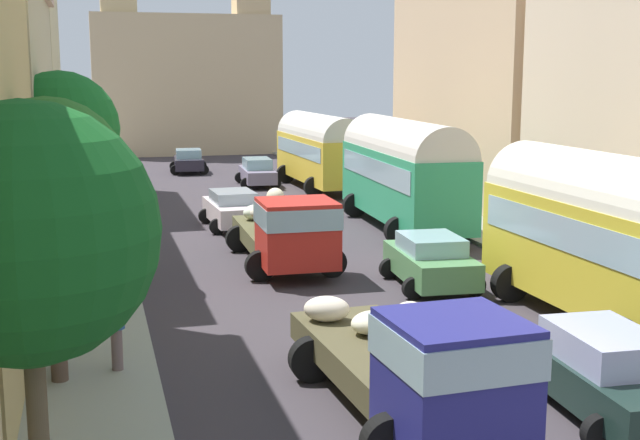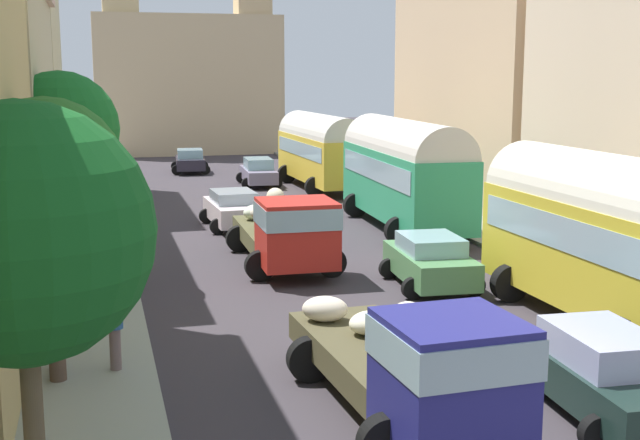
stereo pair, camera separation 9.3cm
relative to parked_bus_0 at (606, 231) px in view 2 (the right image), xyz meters
name	(u,v)px [view 2 (the right image)]	position (x,y,z in m)	size (l,w,h in m)	color
ground_plane	(277,224)	(-4.74, 15.50, -2.34)	(154.00, 154.00, 0.00)	#3B343A
sidewalk_left	(92,231)	(-11.99, 15.50, -2.27)	(2.50, 70.00, 0.14)	#979D8F
sidewalk_right	(444,215)	(2.51, 15.50, -2.27)	(2.50, 70.00, 0.14)	gray
building_left_3	(5,63)	(-15.63, 25.15, 4.18)	(4.79, 11.01, 13.02)	beige
building_right_2	(498,87)	(6.44, 18.68, 3.04)	(5.35, 13.22, 10.75)	#D8B38C
distant_church	(188,74)	(-4.74, 47.29, 3.61)	(13.69, 6.18, 17.61)	tan
parked_bus_0	(606,231)	(0.00, 0.00, 0.00)	(3.30, 8.26, 4.19)	gold
parked_bus_1	(404,168)	(-0.12, 13.38, 0.04)	(3.56, 9.76, 4.29)	#2D9C69
parked_bus_2	(320,148)	(-0.31, 25.30, -0.16)	(3.35, 9.11, 3.92)	gold
cargo_truck_0	(415,362)	(-6.66, -4.63, -1.09)	(3.09, 6.85, 2.39)	navy
cargo_truck_1	(287,230)	(-6.10, 7.71, -1.07)	(3.16, 7.11, 2.39)	red
car_0	(234,209)	(-6.54, 15.29, -1.58)	(2.46, 4.08, 1.47)	silver
car_1	(190,161)	(-6.14, 34.26, -1.61)	(2.46, 3.72, 1.44)	#282532
car_2	(602,372)	(-3.15, -4.79, -1.55)	(2.42, 4.39, 1.58)	#1A2D27
car_3	(430,261)	(-2.62, 4.52, -1.57)	(2.53, 3.95, 1.50)	#528B53
car_4	(258,172)	(-3.23, 27.30, -1.59)	(2.28, 4.17, 1.49)	gray
pedestrian_1	(114,325)	(-11.53, -0.53, -1.25)	(0.39, 0.39, 1.88)	#735F60
pedestrian_2	(54,330)	(-12.71, -0.21, -1.37)	(0.34, 0.34, 1.69)	navy
roadside_tree_0	(22,235)	(-12.64, -6.92, 1.84)	(3.21, 3.21, 5.80)	brown
roadside_tree_1	(47,177)	(-12.64, -0.86, 1.81)	(2.96, 2.96, 5.66)	brown
roadside_tree_2	(61,130)	(-12.64, 7.29, 2.17)	(3.24, 3.24, 6.14)	brown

